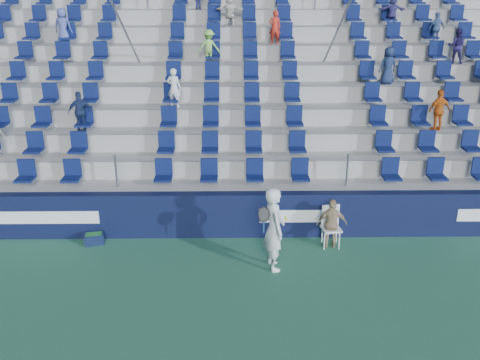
# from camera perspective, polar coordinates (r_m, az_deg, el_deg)

# --- Properties ---
(ground) EXTENTS (70.00, 70.00, 0.00)m
(ground) POSITION_cam_1_polar(r_m,az_deg,el_deg) (11.41, -0.85, -13.21)
(ground) COLOR #2B664A
(ground) RESTS_ON ground
(sponsor_wall) EXTENTS (24.00, 0.32, 1.20)m
(sponsor_wall) POSITION_cam_1_polar(r_m,az_deg,el_deg) (13.85, -0.84, -3.72)
(sponsor_wall) COLOR #0E1333
(sponsor_wall) RESTS_ON ground
(grandstand) EXTENTS (24.00, 8.17, 6.63)m
(grandstand) POSITION_cam_1_polar(r_m,az_deg,el_deg) (18.16, -0.86, 7.57)
(grandstand) COLOR #999994
(grandstand) RESTS_ON ground
(tennis_player) EXTENTS (0.71, 0.82, 2.00)m
(tennis_player) POSITION_cam_1_polar(r_m,az_deg,el_deg) (12.24, 3.64, -5.22)
(tennis_player) COLOR silver
(tennis_player) RESTS_ON ground
(line_judge_chair) EXTENTS (0.52, 0.53, 1.04)m
(line_judge_chair) POSITION_cam_1_polar(r_m,az_deg,el_deg) (13.63, 9.65, -4.51)
(line_judge_chair) COLOR white
(line_judge_chair) RESTS_ON ground
(line_judge) EXTENTS (0.77, 0.37, 1.28)m
(line_judge) POSITION_cam_1_polar(r_m,az_deg,el_deg) (13.46, 9.78, -4.62)
(line_judge) COLOR tan
(line_judge) RESTS_ON ground
(ball_bin) EXTENTS (0.54, 0.41, 0.27)m
(ball_bin) POSITION_cam_1_polar(r_m,az_deg,el_deg) (14.14, -15.30, -6.01)
(ball_bin) COLOR #0E1735
(ball_bin) RESTS_ON ground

